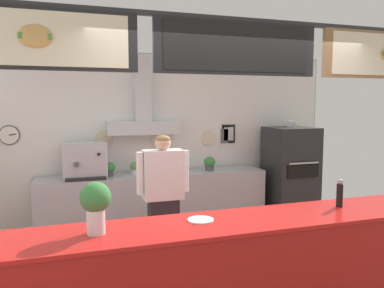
{
  "coord_description": "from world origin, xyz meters",
  "views": [
    {
      "loc": [
        -1.41,
        -3.3,
        1.95
      ],
      "look_at": [
        -0.07,
        0.76,
        1.49
      ],
      "focal_mm": 36.32,
      "sensor_mm": 36.0,
      "label": 1
    }
  ],
  "objects_px": {
    "pizza_oven": "(290,175)",
    "shop_worker": "(163,202)",
    "pepper_grinder": "(340,193)",
    "basil_vase": "(96,204)",
    "espresso_machine": "(85,160)",
    "potted_oregano": "(135,167)",
    "potted_rosemary": "(110,168)",
    "potted_sage": "(210,163)",
    "condiment_plate": "(201,220)",
    "potted_basil": "(177,164)"
  },
  "relations": [
    {
      "from": "espresso_machine",
      "to": "potted_oregano",
      "type": "relative_size",
      "value": 3.23
    },
    {
      "from": "potted_rosemary",
      "to": "espresso_machine",
      "type": "bearing_deg",
      "value": 179.3
    },
    {
      "from": "potted_basil",
      "to": "pepper_grinder",
      "type": "bearing_deg",
      "value": -75.21
    },
    {
      "from": "condiment_plate",
      "to": "shop_worker",
      "type": "bearing_deg",
      "value": 89.58
    },
    {
      "from": "pepper_grinder",
      "to": "potted_sage",
      "type": "bearing_deg",
      "value": 94.62
    },
    {
      "from": "pepper_grinder",
      "to": "basil_vase",
      "type": "bearing_deg",
      "value": -178.43
    },
    {
      "from": "potted_basil",
      "to": "condiment_plate",
      "type": "bearing_deg",
      "value": -102.2
    },
    {
      "from": "pizza_oven",
      "to": "basil_vase",
      "type": "relative_size",
      "value": 4.36
    },
    {
      "from": "potted_oregano",
      "to": "condiment_plate",
      "type": "distance_m",
      "value": 2.79
    },
    {
      "from": "espresso_machine",
      "to": "basil_vase",
      "type": "distance_m",
      "value": 2.79
    },
    {
      "from": "shop_worker",
      "to": "potted_oregano",
      "type": "height_order",
      "value": "shop_worker"
    },
    {
      "from": "espresso_machine",
      "to": "potted_sage",
      "type": "xyz_separation_m",
      "value": [
        1.87,
        -0.0,
        -0.13
      ]
    },
    {
      "from": "potted_sage",
      "to": "pepper_grinder",
      "type": "bearing_deg",
      "value": -85.38
    },
    {
      "from": "potted_basil",
      "to": "condiment_plate",
      "type": "height_order",
      "value": "potted_basil"
    },
    {
      "from": "pizza_oven",
      "to": "shop_worker",
      "type": "xyz_separation_m",
      "value": [
        -2.44,
        -1.28,
        0.07
      ]
    },
    {
      "from": "potted_rosemary",
      "to": "potted_oregano",
      "type": "height_order",
      "value": "potted_rosemary"
    },
    {
      "from": "potted_sage",
      "to": "potted_basil",
      "type": "height_order",
      "value": "potted_sage"
    },
    {
      "from": "pizza_oven",
      "to": "shop_worker",
      "type": "relative_size",
      "value": 1.04
    },
    {
      "from": "shop_worker",
      "to": "potted_oregano",
      "type": "distance_m",
      "value": 1.53
    },
    {
      "from": "basil_vase",
      "to": "potted_basil",
      "type": "bearing_deg",
      "value": 63.42
    },
    {
      "from": "shop_worker",
      "to": "espresso_machine",
      "type": "distance_m",
      "value": 1.68
    },
    {
      "from": "potted_oregano",
      "to": "basil_vase",
      "type": "relative_size",
      "value": 0.49
    },
    {
      "from": "espresso_machine",
      "to": "potted_oregano",
      "type": "xyz_separation_m",
      "value": [
        0.72,
        0.06,
        -0.14
      ]
    },
    {
      "from": "potted_basil",
      "to": "pepper_grinder",
      "type": "height_order",
      "value": "pepper_grinder"
    },
    {
      "from": "espresso_machine",
      "to": "potted_sage",
      "type": "distance_m",
      "value": 1.88
    },
    {
      "from": "potted_sage",
      "to": "pepper_grinder",
      "type": "height_order",
      "value": "pepper_grinder"
    },
    {
      "from": "shop_worker",
      "to": "potted_sage",
      "type": "xyz_separation_m",
      "value": [
        1.11,
        1.46,
        0.16
      ]
    },
    {
      "from": "espresso_machine",
      "to": "potted_basil",
      "type": "bearing_deg",
      "value": 2.08
    },
    {
      "from": "pizza_oven",
      "to": "pepper_grinder",
      "type": "xyz_separation_m",
      "value": [
        -1.11,
        -2.55,
        0.36
      ]
    },
    {
      "from": "espresso_machine",
      "to": "potted_rosemary",
      "type": "height_order",
      "value": "espresso_machine"
    },
    {
      "from": "shop_worker",
      "to": "potted_sage",
      "type": "distance_m",
      "value": 1.84
    },
    {
      "from": "potted_rosemary",
      "to": "basil_vase",
      "type": "bearing_deg",
      "value": -98.24
    },
    {
      "from": "condiment_plate",
      "to": "basil_vase",
      "type": "bearing_deg",
      "value": -175.84
    },
    {
      "from": "potted_rosemary",
      "to": "basil_vase",
      "type": "relative_size",
      "value": 0.53
    },
    {
      "from": "potted_oregano",
      "to": "pepper_grinder",
      "type": "height_order",
      "value": "pepper_grinder"
    },
    {
      "from": "pizza_oven",
      "to": "basil_vase",
      "type": "bearing_deg",
      "value": -141.37
    },
    {
      "from": "potted_oregano",
      "to": "condiment_plate",
      "type": "bearing_deg",
      "value": -89.16
    },
    {
      "from": "pizza_oven",
      "to": "condiment_plate",
      "type": "height_order",
      "value": "pizza_oven"
    },
    {
      "from": "potted_oregano",
      "to": "condiment_plate",
      "type": "xyz_separation_m",
      "value": [
        0.04,
        -2.79,
        0.02
      ]
    },
    {
      "from": "espresso_machine",
      "to": "basil_vase",
      "type": "height_order",
      "value": "espresso_machine"
    },
    {
      "from": "potted_oregano",
      "to": "potted_sage",
      "type": "bearing_deg",
      "value": -2.98
    },
    {
      "from": "potted_sage",
      "to": "condiment_plate",
      "type": "xyz_separation_m",
      "value": [
        -1.11,
        -2.73,
        0.0
      ]
    },
    {
      "from": "shop_worker",
      "to": "potted_sage",
      "type": "height_order",
      "value": "shop_worker"
    },
    {
      "from": "potted_sage",
      "to": "condiment_plate",
      "type": "bearing_deg",
      "value": -112.22
    },
    {
      "from": "shop_worker",
      "to": "potted_rosemary",
      "type": "height_order",
      "value": "shop_worker"
    },
    {
      "from": "pizza_oven",
      "to": "potted_rosemary",
      "type": "bearing_deg",
      "value": 176.49
    },
    {
      "from": "basil_vase",
      "to": "condiment_plate",
      "type": "height_order",
      "value": "basil_vase"
    },
    {
      "from": "shop_worker",
      "to": "espresso_machine",
      "type": "bearing_deg",
      "value": -61.84
    },
    {
      "from": "espresso_machine",
      "to": "basil_vase",
      "type": "xyz_separation_m",
      "value": [
        -0.06,
        -2.79,
        0.08
      ]
    },
    {
      "from": "espresso_machine",
      "to": "potted_oregano",
      "type": "bearing_deg",
      "value": 4.65
    }
  ]
}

